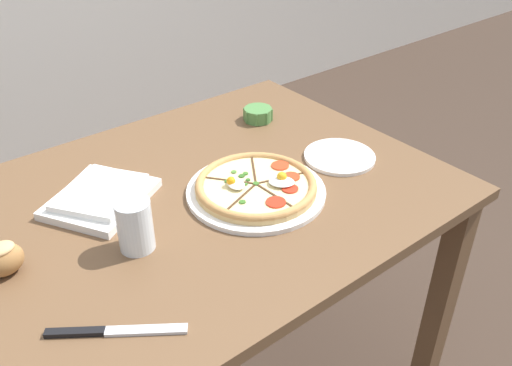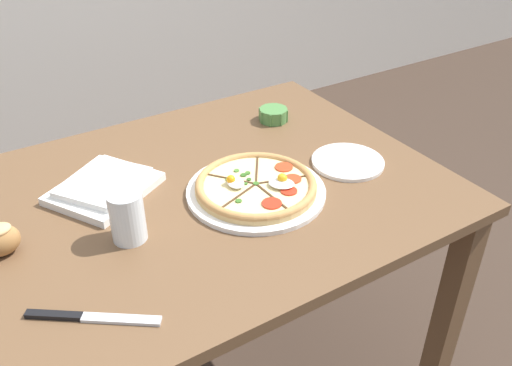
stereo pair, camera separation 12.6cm
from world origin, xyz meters
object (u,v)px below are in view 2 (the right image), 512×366
Objects in this scene: pizza at (256,187)px; knife_main at (91,317)px; ramekin_bowl at (273,114)px; side_saucer at (348,162)px; dining_table at (210,224)px; bread_piece_near at (0,240)px; water_glass at (128,219)px; napkin_folded at (104,186)px.

pizza is 0.50m from knife_main.
side_saucer is at bearing -85.07° from ramekin_bowl.
dining_table is at bearing 165.42° from side_saucer.
bread_piece_near is (-0.47, -0.00, 0.15)m from dining_table.
side_saucer reaches higher than dining_table.
dining_table is 9.93× the size of water_glass.
napkin_folded is (-0.56, -0.11, -0.00)m from ramekin_bowl.
napkin_folded is at bearing -169.04° from ramekin_bowl.
water_glass reaches higher than napkin_folded.
bread_piece_near is at bearing 145.34° from knife_main.
water_glass is at bearing -159.10° from dining_table.
napkin_folded is 1.57× the size of side_saucer.
dining_table is at bearing 20.90° from water_glass.
pizza is 4.07× the size of bread_piece_near.
knife_main is 1.84× the size of water_glass.
pizza is 3.74× the size of ramekin_bowl.
ramekin_bowl reaches higher than knife_main.
napkin_folded is 0.28m from bread_piece_near.
knife_main is 0.24m from water_glass.
bread_piece_near is 0.29m from knife_main.
water_glass is at bearing -151.60° from ramekin_bowl.
water_glass is (-0.01, -0.20, 0.03)m from napkin_folded.
side_saucer is (0.03, -0.31, -0.02)m from ramekin_bowl.
knife_main is (-0.15, -0.38, -0.01)m from napkin_folded.
napkin_folded is at bearing 153.51° from dining_table.
napkin_folded reaches higher than knife_main.
dining_table is 0.48m from knife_main.
ramekin_bowl is 0.30× the size of napkin_folded.
side_saucer is (0.58, -0.20, -0.01)m from napkin_folded.
ramekin_bowl is 0.87m from knife_main.
bread_piece_near is at bearing 159.85° from water_glass.
water_glass reaches higher than side_saucer.
water_glass reaches higher than pizza.
ramekin_bowl is 0.57m from napkin_folded.
bread_piece_near reaches higher than napkin_folded.
napkin_folded is (-0.31, 0.20, -0.00)m from pizza.
water_glass is at bearing -93.31° from napkin_folded.
water_glass is (-0.23, -0.09, 0.17)m from dining_table.
knife_main is at bearing -144.21° from dining_table.
bread_piece_near is at bearing -164.77° from ramekin_bowl.
pizza is at bearing -45.93° from dining_table.
dining_table is at bearing -26.49° from napkin_folded.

